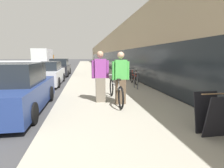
# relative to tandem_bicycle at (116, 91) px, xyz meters

# --- Properties ---
(sidewalk_slab) EXTENTS (4.53, 70.00, 0.16)m
(sidewalk_slab) POSITION_rel_tandem_bicycle_xyz_m (0.10, 18.57, -0.47)
(sidewalk_slab) COLOR #A39E8E
(sidewalk_slab) RESTS_ON ground
(storefront_facade) EXTENTS (10.01, 70.00, 4.76)m
(storefront_facade) POSITION_rel_tandem_bicycle_xyz_m (7.39, 26.57, 1.83)
(storefront_facade) COLOR tan
(storefront_facade) RESTS_ON ground
(tandem_bicycle) EXTENTS (0.52, 2.59, 0.92)m
(tandem_bicycle) POSITION_rel_tandem_bicycle_xyz_m (0.00, 0.00, 0.00)
(tandem_bicycle) COLOR black
(tandem_bicycle) RESTS_ON sidewalk_slab
(person_rider) EXTENTS (0.61, 0.24, 1.80)m
(person_rider) POSITION_rel_tandem_bicycle_xyz_m (0.11, -0.33, 0.51)
(person_rider) COLOR brown
(person_rider) RESTS_ON sidewalk_slab
(person_bystander) EXTENTS (0.62, 0.24, 1.83)m
(person_bystander) POSITION_rel_tandem_bicycle_xyz_m (-0.55, 0.07, 0.53)
(person_bystander) COLOR #756B5B
(person_bystander) RESTS_ON sidewalk_slab
(bike_rack_hoop) EXTENTS (0.05, 0.60, 0.84)m
(bike_rack_hoop) POSITION_rel_tandem_bicycle_xyz_m (1.51, 2.40, 0.12)
(bike_rack_hoop) COLOR #4C4C51
(bike_rack_hoop) RESTS_ON sidewalk_slab
(cruiser_bike_nearest) EXTENTS (0.52, 1.66, 0.84)m
(cruiser_bike_nearest) POSITION_rel_tandem_bicycle_xyz_m (1.84, 3.86, -0.03)
(cruiser_bike_nearest) COLOR black
(cruiser_bike_nearest) RESTS_ON sidewalk_slab
(cruiser_bike_middle) EXTENTS (0.52, 1.84, 0.88)m
(cruiser_bike_middle) POSITION_rel_tandem_bicycle_xyz_m (1.67, 6.21, -0.01)
(cruiser_bike_middle) COLOR black
(cruiser_bike_middle) RESTS_ON sidewalk_slab
(cruiser_bike_farthest) EXTENTS (0.52, 1.88, 0.95)m
(cruiser_bike_farthest) POSITION_rel_tandem_bicycle_xyz_m (1.84, 8.55, 0.01)
(cruiser_bike_farthest) COLOR black
(cruiser_bike_farthest) RESTS_ON sidewalk_slab
(sandwich_board_sign) EXTENTS (0.56, 0.56, 0.90)m
(sandwich_board_sign) POSITION_rel_tandem_bicycle_xyz_m (1.50, -3.04, 0.06)
(sandwich_board_sign) COLOR black
(sandwich_board_sign) RESTS_ON sidewalk_slab
(parked_sedan_curbside) EXTENTS (1.78, 4.18, 1.66)m
(parked_sedan_curbside) POSITION_rel_tandem_bicycle_xyz_m (-3.28, -0.17, 0.17)
(parked_sedan_curbside) COLOR navy
(parked_sedan_curbside) RESTS_ON ground
(vintage_roadster_curbside) EXTENTS (1.73, 4.32, 1.48)m
(vintage_roadster_curbside) POSITION_rel_tandem_bicycle_xyz_m (-3.39, 5.51, 0.13)
(vintage_roadster_curbside) COLOR silver
(vintage_roadster_curbside) RESTS_ON ground
(parked_sedan_far) EXTENTS (1.77, 4.53, 1.57)m
(parked_sedan_far) POSITION_rel_tandem_bicycle_xyz_m (-3.35, 10.92, 0.17)
(parked_sedan_far) COLOR black
(parked_sedan_far) RESTS_ON ground
(moving_truck) EXTENTS (2.52, 7.58, 3.04)m
(moving_truck) POSITION_rel_tandem_bicycle_xyz_m (-8.12, 26.95, 0.99)
(moving_truck) COLOR orange
(moving_truck) RESTS_ON ground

